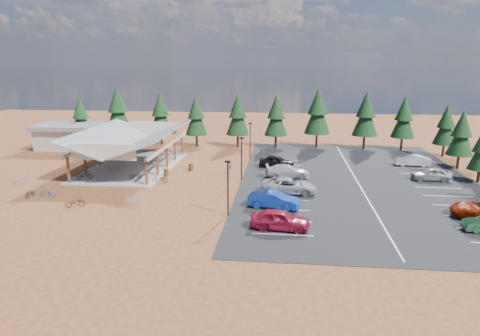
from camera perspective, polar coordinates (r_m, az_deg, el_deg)
ground at (r=49.37m, az=-5.81°, el=-2.07°), size 140.00×140.00×0.00m
asphalt_lot at (r=51.94m, az=15.32°, el=-1.67°), size 27.00×44.00×0.04m
concrete_pad at (r=58.60m, az=-14.02°, el=0.21°), size 10.60×18.60×0.10m
bike_pavilion at (r=57.84m, az=-14.24°, el=3.84°), size 11.65×19.40×4.97m
outbuilding at (r=73.72m, az=-21.50°, el=4.01°), size 11.00×7.00×3.90m
lamp_post_0 at (r=38.25m, az=-1.63°, el=-2.17°), size 0.50×0.25×5.14m
lamp_post_1 at (r=49.80m, az=0.22°, el=1.68°), size 0.50×0.25×5.14m
lamp_post_2 at (r=61.52m, az=1.36°, el=4.06°), size 0.50×0.25×5.14m
trash_bin_0 at (r=52.91m, az=-9.82°, el=-0.60°), size 0.60×0.60×0.90m
trash_bin_1 at (r=55.31m, az=-6.55°, el=0.15°), size 0.60×0.60×0.90m
pine_0 at (r=76.31m, az=-20.48°, el=6.53°), size 3.39×3.39×7.89m
pine_1 at (r=74.55m, az=-15.99°, el=7.56°), size 4.15×4.15×9.67m
pine_2 at (r=72.39m, az=-10.55°, el=7.22°), size 3.74×3.74×8.71m
pine_3 at (r=69.90m, az=-5.87°, el=6.96°), size 3.59×3.59×8.35m
pine_4 at (r=68.98m, az=-0.30°, el=7.12°), size 3.74×3.74×8.70m
pine_5 at (r=68.62m, az=4.85°, el=6.99°), size 3.70×3.70×8.62m
pine_6 at (r=69.82m, az=10.33°, el=7.47°), size 4.15×4.15×9.67m
pine_7 at (r=70.18m, az=16.44°, el=6.94°), size 3.97×3.97×9.24m
pine_8 at (r=71.48m, az=21.00°, el=6.30°), size 3.62×3.62×8.43m
pine_12 at (r=61.70m, az=27.44°, el=4.13°), size 3.31×3.31×7.70m
pine_13 at (r=68.88m, az=25.78°, el=5.18°), size 3.29×3.29×7.67m
bike_0 at (r=53.69m, az=-20.03°, el=-0.90°), size 1.96×1.09×0.97m
bike_1 at (r=56.46m, az=-16.53°, el=0.14°), size 1.83×0.68×1.08m
bike_2 at (r=61.32m, az=-15.55°, el=1.16°), size 1.63×0.93×0.81m
bike_3 at (r=63.47m, az=-14.21°, el=1.72°), size 1.59×0.71×0.92m
bike_4 at (r=52.00m, az=-13.76°, el=-1.01°), size 1.53×0.54×0.80m
bike_5 at (r=56.85m, az=-11.79°, el=0.43°), size 1.55×0.72×0.90m
bike_6 at (r=60.10m, az=-12.16°, el=1.16°), size 1.81×0.70×0.94m
bike_7 at (r=63.59m, az=-10.15°, el=1.96°), size 1.56×0.50×0.93m
bike_8 at (r=49.20m, az=-26.20°, el=-3.05°), size 0.64×1.59×0.82m
bike_9 at (r=55.26m, az=-27.42°, el=-1.27°), size 1.88×1.27×1.10m
bike_10 at (r=48.59m, az=-24.31°, el=-3.00°), size 1.71×0.60×0.90m
bike_12 at (r=44.15m, az=-21.13°, el=-4.30°), size 1.88×1.40×0.94m
bike_13 at (r=43.06m, az=-14.32°, el=-4.11°), size 1.91×0.91×1.11m
bike_14 at (r=55.73m, az=-1.27°, el=0.30°), size 0.59×1.55×0.80m
bike_16 at (r=50.05m, az=-10.63°, el=-1.46°), size 1.87×0.90×0.94m
car_0 at (r=35.94m, az=5.37°, el=-6.84°), size 5.08×2.45×1.67m
car_1 at (r=40.90m, az=4.50°, el=-4.24°), size 5.13×2.60×1.61m
car_2 at (r=45.56m, az=6.56°, el=-2.36°), size 5.89×2.81×1.62m
car_3 at (r=51.78m, az=6.36°, el=-0.40°), size 5.44×2.64×1.53m
car_4 at (r=56.59m, az=4.90°, el=0.89°), size 4.67×2.20×1.54m
car_8 at (r=54.92m, az=24.13°, el=-0.73°), size 4.48×1.81×1.52m
car_9 at (r=61.51m, az=21.98°, el=0.94°), size 4.59×1.90×1.48m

